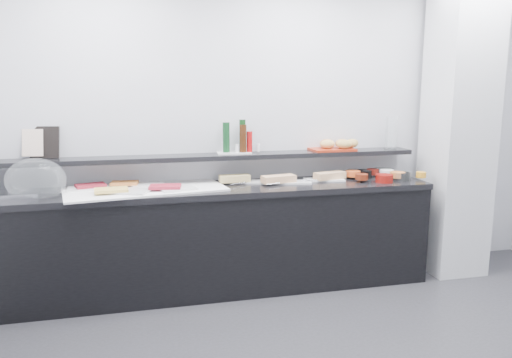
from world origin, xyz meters
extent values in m
cube|color=silver|center=(0.00, 2.00, 1.35)|extent=(5.00, 0.02, 2.70)
cube|color=silver|center=(1.50, 1.65, 1.35)|extent=(0.50, 0.50, 2.70)
cube|color=black|center=(-0.70, 1.70, 0.42)|extent=(3.60, 0.60, 0.85)
cube|color=black|center=(-0.70, 1.70, 0.88)|extent=(3.62, 0.62, 0.05)
cube|color=black|center=(-0.70, 1.88, 1.13)|extent=(3.60, 0.25, 0.04)
cube|color=#BABCC2|center=(-2.32, 1.68, 0.92)|extent=(0.44, 0.31, 0.04)
ellipsoid|color=white|center=(-2.12, 1.66, 1.03)|extent=(0.48, 0.34, 0.34)
cube|color=white|center=(-1.31, 1.71, 0.91)|extent=(1.34, 0.78, 0.01)
cube|color=white|center=(-1.76, 1.79, 0.92)|extent=(0.33, 0.24, 0.01)
cube|color=maroon|center=(-1.74, 1.79, 0.94)|extent=(0.26, 0.20, 0.02)
cube|color=white|center=(-1.30, 1.81, 0.92)|extent=(0.30, 0.24, 0.01)
cube|color=orange|center=(-1.48, 1.83, 0.94)|extent=(0.23, 0.16, 0.02)
cube|color=silver|center=(-1.45, 1.59, 0.92)|extent=(0.40, 0.35, 0.01)
cube|color=#E5BF59|center=(-1.57, 1.57, 0.94)|extent=(0.26, 0.18, 0.02)
cube|color=white|center=(-1.06, 1.59, 0.92)|extent=(0.32, 0.25, 0.01)
cube|color=maroon|center=(-1.16, 1.60, 0.94)|extent=(0.27, 0.19, 0.02)
cube|color=silver|center=(-0.40, 1.83, 0.91)|extent=(0.42, 0.30, 0.01)
cube|color=tan|center=(-0.55, 1.81, 0.94)|extent=(0.26, 0.10, 0.06)
cylinder|color=#B0B4B8|center=(-0.54, 1.71, 0.92)|extent=(0.15, 0.08, 0.01)
cube|color=silver|center=(-0.09, 1.72, 0.91)|extent=(0.40, 0.24, 0.01)
cube|color=tan|center=(-0.19, 1.69, 0.94)|extent=(0.31, 0.16, 0.06)
cylinder|color=silver|center=(-0.25, 1.62, 0.92)|extent=(0.16, 0.06, 0.01)
cube|color=white|center=(0.25, 1.76, 0.91)|extent=(0.37, 0.20, 0.01)
cube|color=tan|center=(0.30, 1.75, 0.94)|extent=(0.31, 0.18, 0.06)
cylinder|color=silver|center=(0.10, 1.71, 0.92)|extent=(0.16, 0.02, 0.01)
cylinder|color=white|center=(0.58, 1.83, 0.94)|extent=(0.19, 0.19, 0.07)
cylinder|color=#E4561F|center=(0.54, 1.78, 0.95)|extent=(0.18, 0.18, 0.05)
cylinder|color=black|center=(0.66, 1.81, 0.94)|extent=(0.14, 0.14, 0.07)
cylinder|color=#63140E|center=(0.76, 1.83, 0.95)|extent=(0.15, 0.15, 0.05)
cylinder|color=silver|center=(0.87, 1.84, 0.94)|extent=(0.19, 0.19, 0.07)
cylinder|color=white|center=(0.87, 1.77, 0.95)|extent=(0.17, 0.17, 0.05)
cylinder|color=maroon|center=(0.73, 1.56, 0.94)|extent=(0.15, 0.15, 0.07)
cylinder|color=#5E1E0D|center=(0.54, 1.61, 0.95)|extent=(0.12, 0.12, 0.05)
cylinder|color=white|center=(0.93, 1.62, 0.94)|extent=(0.18, 0.18, 0.07)
cylinder|color=orange|center=(0.90, 1.63, 0.95)|extent=(0.17, 0.17, 0.05)
cylinder|color=black|center=(0.94, 1.61, 0.94)|extent=(0.16, 0.16, 0.07)
cylinder|color=orange|center=(1.11, 1.58, 0.95)|extent=(0.11, 0.11, 0.05)
cube|color=black|center=(-2.09, 1.97, 1.28)|extent=(0.24, 0.12, 0.26)
cube|color=beige|center=(-2.18, 1.96, 1.28)|extent=(0.17, 0.07, 0.22)
cube|color=white|center=(-0.54, 1.91, 1.16)|extent=(0.31, 0.20, 0.01)
cylinder|color=#0F391A|center=(-0.61, 1.91, 1.29)|extent=(0.06, 0.06, 0.26)
cylinder|color=#351909|center=(-0.46, 1.87, 1.28)|extent=(0.08, 0.08, 0.24)
cylinder|color=black|center=(-0.46, 1.93, 1.30)|extent=(0.06, 0.06, 0.28)
cylinder|color=#AD0C0D|center=(-0.40, 1.88, 1.25)|extent=(0.06, 0.06, 0.18)
cylinder|color=silver|center=(-0.52, 1.88, 1.20)|extent=(0.04, 0.04, 0.07)
cylinder|color=white|center=(-0.32, 1.89, 1.20)|extent=(0.04, 0.04, 0.07)
cube|color=#9E2711|center=(0.37, 1.90, 1.16)|extent=(0.41, 0.29, 0.02)
ellipsoid|color=#AC6C41|center=(0.34, 1.94, 1.21)|extent=(0.14, 0.10, 0.08)
ellipsoid|color=#B37D44|center=(0.48, 1.91, 1.21)|extent=(0.14, 0.09, 0.08)
ellipsoid|color=#B99446|center=(0.46, 1.83, 1.21)|extent=(0.16, 0.13, 0.08)
ellipsoid|color=gold|center=(0.47, 1.85, 1.21)|extent=(0.14, 0.11, 0.08)
ellipsoid|color=tan|center=(0.32, 1.88, 1.21)|extent=(0.15, 0.10, 0.08)
ellipsoid|color=tan|center=(0.56, 1.89, 1.21)|extent=(0.17, 0.14, 0.08)
cylinder|color=white|center=(0.95, 1.88, 1.30)|extent=(0.14, 0.14, 0.30)
camera|label=1|loc=(-1.36, -2.35, 1.73)|focal=35.00mm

